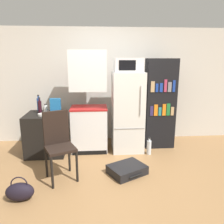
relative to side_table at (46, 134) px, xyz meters
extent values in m
plane|color=olive|center=(1.27, -1.26, -0.39)|extent=(24.00, 24.00, 0.00)
cube|color=beige|center=(1.47, 0.74, 0.82)|extent=(6.40, 0.10, 2.43)
cube|color=black|center=(0.00, 0.00, 0.00)|extent=(0.71, 0.69, 0.78)
cube|color=white|center=(0.82, 0.08, 0.03)|extent=(0.69, 0.52, 0.85)
cube|color=#B21E1E|center=(0.82, 0.08, 0.47)|extent=(0.70, 0.53, 0.03)
cube|color=white|center=(0.82, 0.08, 1.18)|extent=(0.69, 0.44, 0.74)
cube|color=black|center=(0.82, -0.18, -0.35)|extent=(0.66, 0.01, 0.08)
cube|color=silver|center=(1.58, 0.06, 0.38)|extent=(0.59, 0.58, 1.55)
cube|color=gray|center=(1.58, -0.24, 0.14)|extent=(0.57, 0.01, 0.01)
cylinder|color=silver|center=(1.77, -0.25, 0.66)|extent=(0.02, 0.02, 0.54)
cube|color=silver|center=(1.58, 0.06, 1.28)|extent=(0.52, 0.39, 0.26)
cube|color=black|center=(1.53, -0.14, 1.28)|extent=(0.30, 0.01, 0.18)
cube|color=black|center=(2.25, 0.18, 0.51)|extent=(0.59, 0.33, 1.80)
cube|color=#332856|center=(2.05, 0.01, 0.40)|extent=(0.06, 0.01, 0.19)
cube|color=orange|center=(2.13, 0.01, 0.42)|extent=(0.07, 0.01, 0.22)
cube|color=teal|center=(2.21, 0.01, 0.39)|extent=(0.06, 0.01, 0.17)
cube|color=orange|center=(2.30, 0.01, 0.42)|extent=(0.07, 0.01, 0.23)
cube|color=#1E7033|center=(2.38, 0.01, 0.43)|extent=(0.07, 0.01, 0.24)
cube|color=tan|center=(2.46, 0.01, 0.39)|extent=(0.06, 0.01, 0.17)
cube|color=tan|center=(2.05, 0.01, 0.88)|extent=(0.07, 0.01, 0.21)
cube|color=#193899|center=(2.13, 0.01, 0.86)|extent=(0.05, 0.01, 0.16)
cube|color=#193899|center=(2.21, 0.01, 0.86)|extent=(0.06, 0.01, 0.17)
cube|color=#A33351|center=(2.30, 0.01, 0.90)|extent=(0.05, 0.01, 0.24)
cube|color=slate|center=(2.38, 0.01, 0.87)|extent=(0.07, 0.01, 0.19)
cube|color=#193899|center=(2.46, 0.01, 0.89)|extent=(0.05, 0.01, 0.22)
cylinder|color=black|center=(-0.10, 0.07, 0.51)|extent=(0.07, 0.07, 0.23)
cylinder|color=black|center=(-0.10, 0.07, 0.65)|extent=(0.03, 0.03, 0.04)
cylinder|color=black|center=(-0.10, 0.07, 0.68)|extent=(0.04, 0.04, 0.02)
cylinder|color=white|center=(0.01, 0.06, 0.46)|extent=(0.09, 0.09, 0.14)
cylinder|color=white|center=(0.01, 0.06, 0.54)|extent=(0.04, 0.04, 0.02)
cylinder|color=black|center=(0.01, 0.06, 0.56)|extent=(0.04, 0.04, 0.01)
cylinder|color=#1E47A3|center=(-0.17, 0.30, 0.51)|extent=(0.07, 0.07, 0.24)
cylinder|color=#1E47A3|center=(-0.17, 0.30, 0.66)|extent=(0.03, 0.03, 0.04)
cylinder|color=black|center=(-0.17, 0.30, 0.69)|extent=(0.04, 0.04, 0.03)
cylinder|color=silver|center=(-0.02, -0.13, 0.41)|extent=(0.14, 0.14, 0.04)
cube|color=#1E66A8|center=(0.22, -0.06, 0.54)|extent=(0.19, 0.07, 0.30)
cylinder|color=black|center=(0.33, -1.25, -0.15)|extent=(0.04, 0.04, 0.48)
cylinder|color=black|center=(0.67, -1.10, -0.15)|extent=(0.04, 0.04, 0.48)
cylinder|color=black|center=(0.18, -0.92, -0.15)|extent=(0.04, 0.04, 0.48)
cylinder|color=black|center=(0.52, -0.77, -0.15)|extent=(0.04, 0.04, 0.48)
cube|color=black|center=(0.43, -1.01, 0.11)|extent=(0.53, 0.53, 0.04)
cube|color=black|center=(0.35, -0.85, 0.38)|extent=(0.37, 0.20, 0.51)
cube|color=black|center=(1.44, -0.93, -0.32)|extent=(0.68, 0.63, 0.14)
cylinder|color=black|center=(1.55, -1.13, -0.32)|extent=(0.23, 0.13, 0.02)
ellipsoid|color=black|center=(-0.04, -1.49, -0.27)|extent=(0.36, 0.20, 0.24)
torus|color=black|center=(-0.04, -1.49, -0.16)|extent=(0.21, 0.02, 0.21)
cylinder|color=silver|center=(1.96, -0.23, -0.25)|extent=(0.08, 0.08, 0.27)
cylinder|color=silver|center=(1.96, -0.23, -0.09)|extent=(0.04, 0.04, 0.05)
cylinder|color=black|center=(1.96, -0.23, -0.06)|extent=(0.04, 0.04, 0.03)
camera|label=1|loc=(0.96, -4.06, 1.39)|focal=35.00mm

